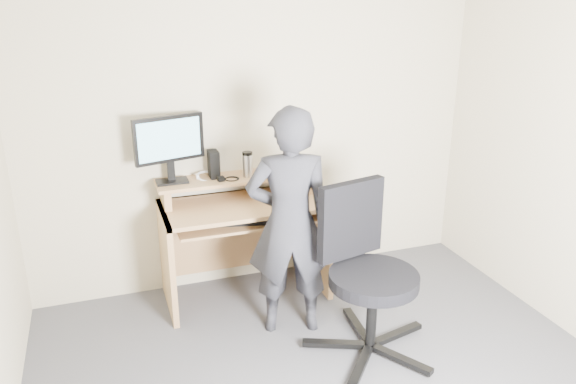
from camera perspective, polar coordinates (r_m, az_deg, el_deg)
back_wall at (r=4.28m, az=-3.12°, el=6.80°), size 3.50×0.02×2.50m
desk at (r=4.25m, az=-4.71°, el=-3.34°), size 1.20×0.60×0.91m
monitor at (r=4.03m, az=-11.95°, el=4.87°), size 0.50×0.17×0.49m
external_drive at (r=4.15m, az=-7.56°, el=2.82°), size 0.07×0.13×0.20m
travel_mug at (r=4.15m, az=-4.13°, el=2.70°), size 0.08×0.08×0.17m
smartphone at (r=4.25m, az=-0.17°, el=2.05°), size 0.08×0.13×0.01m
charger at (r=4.08m, az=-6.83°, el=1.34°), size 0.05×0.05×0.03m
headphones at (r=4.18m, az=-8.23°, el=1.57°), size 0.20×0.20×0.06m
keyboard at (r=4.03m, az=-5.05°, el=-2.80°), size 0.49×0.27×0.03m
mouse at (r=4.08m, az=-0.12°, el=-0.88°), size 0.11×0.08×0.04m
office_chair at (r=3.58m, az=7.86°, el=-7.45°), size 0.85×0.83×1.07m
person at (r=3.67m, az=0.14°, el=-3.17°), size 0.64×0.49×1.56m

